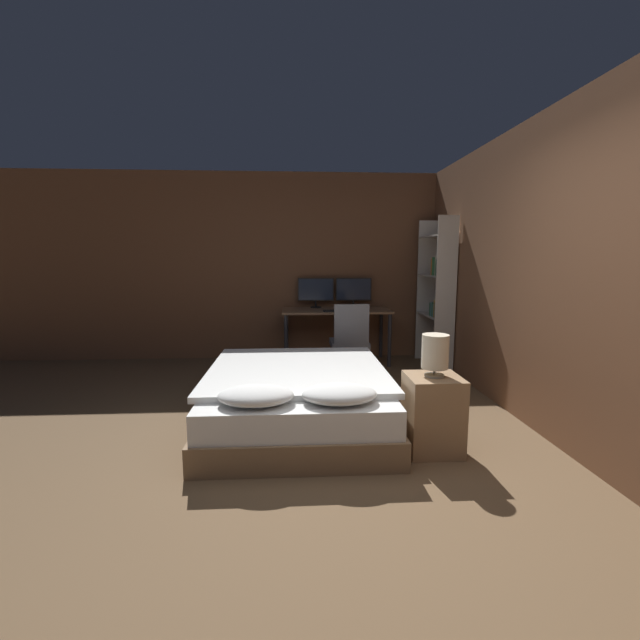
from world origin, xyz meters
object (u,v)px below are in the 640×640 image
(nightstand, at_px, (433,414))
(bedside_lamp, at_px, (435,352))
(monitor_left, at_px, (316,291))
(computer_mouse, at_px, (359,310))
(office_chair, at_px, (350,348))
(keyboard, at_px, (338,311))
(monitor_right, at_px, (354,291))
(bookshelf, at_px, (437,287))
(bed, at_px, (297,397))
(desk, at_px, (336,316))

(nightstand, relative_size, bedside_lamp, 1.85)
(monitor_left, distance_m, computer_mouse, 0.77)
(office_chair, bearing_deg, keyboard, 99.61)
(computer_mouse, xyz_separation_m, office_chair, (-0.20, -0.55, -0.41))
(keyboard, bearing_deg, monitor_right, 59.48)
(monitor_left, xyz_separation_m, keyboard, (0.28, -0.47, -0.24))
(bookshelf, bearing_deg, monitor_left, 160.82)
(bed, height_order, office_chair, office_chair)
(bed, distance_m, monitor_left, 2.61)
(bedside_lamp, bearing_deg, nightstand, 0.00)
(desk, relative_size, monitor_left, 2.91)
(keyboard, bearing_deg, office_chair, -80.39)
(monitor_left, distance_m, keyboard, 0.59)
(monitor_right, bearing_deg, nightstand, -86.43)
(bookshelf, bearing_deg, nightstand, -108.80)
(computer_mouse, relative_size, bookshelf, 0.03)
(bedside_lamp, bearing_deg, monitor_left, 103.55)
(desk, xyz_separation_m, computer_mouse, (0.29, -0.23, 0.11))
(monitor_left, relative_size, computer_mouse, 7.42)
(desk, distance_m, bookshelf, 1.43)
(desk, xyz_separation_m, monitor_right, (0.28, 0.24, 0.34))
(bedside_lamp, height_order, bookshelf, bookshelf)
(computer_mouse, distance_m, office_chair, 0.71)
(bed, height_order, keyboard, keyboard)
(nightstand, bearing_deg, monitor_left, 103.55)
(bed, xyz_separation_m, desk, (0.57, 2.24, 0.43))
(nightstand, distance_m, desk, 2.92)
(desk, height_order, office_chair, office_chair)
(computer_mouse, bearing_deg, monitor_left, 140.39)
(keyboard, bearing_deg, nightstand, -79.87)
(computer_mouse, bearing_deg, monitor_right, 91.69)
(bed, bearing_deg, monitor_left, 83.26)
(bedside_lamp, height_order, desk, bedside_lamp)
(bed, height_order, bedside_lamp, bedside_lamp)
(nightstand, relative_size, monitor_right, 1.15)
(bedside_lamp, relative_size, office_chair, 0.34)
(office_chair, height_order, bookshelf, bookshelf)
(bedside_lamp, relative_size, bookshelf, 0.16)
(monitor_left, bearing_deg, bedside_lamp, -76.45)
(office_chair, bearing_deg, monitor_left, 109.94)
(nightstand, distance_m, monitor_right, 3.18)
(keyboard, xyz_separation_m, computer_mouse, (0.29, 0.00, 0.01))
(bed, height_order, nightstand, nightstand)
(bed, bearing_deg, office_chair, 65.66)
(monitor_right, height_order, keyboard, monitor_right)
(bed, height_order, bookshelf, bookshelf)
(bedside_lamp, xyz_separation_m, keyboard, (-0.47, 2.62, -0.01))
(bedside_lamp, xyz_separation_m, computer_mouse, (-0.18, 2.62, -0.00))
(nightstand, relative_size, keyboard, 1.49)
(keyboard, relative_size, computer_mouse, 5.71)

